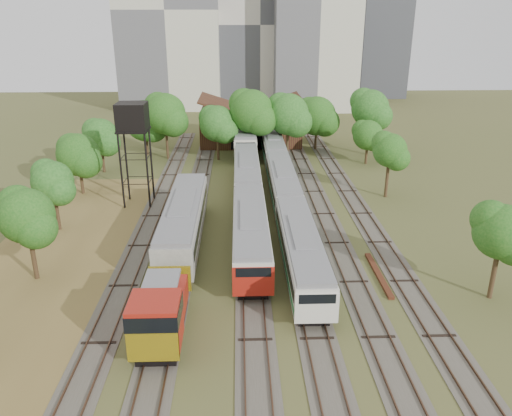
{
  "coord_description": "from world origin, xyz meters",
  "views": [
    {
      "loc": [
        -2.88,
        -23.74,
        19.44
      ],
      "look_at": [
        -1.36,
        20.56,
        2.5
      ],
      "focal_mm": 35.0,
      "sensor_mm": 36.0,
      "label": 1
    }
  ],
  "objects_px": {
    "railcar_red_set": "(248,199)",
    "shunter_locomotive": "(160,315)",
    "water_tower": "(132,120)",
    "railcar_green_set": "(283,184)"
  },
  "relations": [
    {
      "from": "railcar_green_set",
      "to": "water_tower",
      "type": "bearing_deg",
      "value": -177.09
    },
    {
      "from": "railcar_red_set",
      "to": "shunter_locomotive",
      "type": "distance_m",
      "value": 22.02
    },
    {
      "from": "railcar_red_set",
      "to": "railcar_green_set",
      "type": "height_order",
      "value": "railcar_red_set"
    },
    {
      "from": "shunter_locomotive",
      "to": "water_tower",
      "type": "relative_size",
      "value": 0.73
    },
    {
      "from": "railcar_red_set",
      "to": "railcar_green_set",
      "type": "bearing_deg",
      "value": 52.71
    },
    {
      "from": "railcar_green_set",
      "to": "water_tower",
      "type": "height_order",
      "value": "water_tower"
    },
    {
      "from": "railcar_red_set",
      "to": "shunter_locomotive",
      "type": "height_order",
      "value": "shunter_locomotive"
    },
    {
      "from": "water_tower",
      "to": "railcar_green_set",
      "type": "bearing_deg",
      "value": 2.91
    },
    {
      "from": "railcar_green_set",
      "to": "shunter_locomotive",
      "type": "xyz_separation_m",
      "value": [
        -10.0,
        -26.44,
        0.06
      ]
    },
    {
      "from": "shunter_locomotive",
      "to": "water_tower",
      "type": "bearing_deg",
      "value": 103.38
    }
  ]
}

